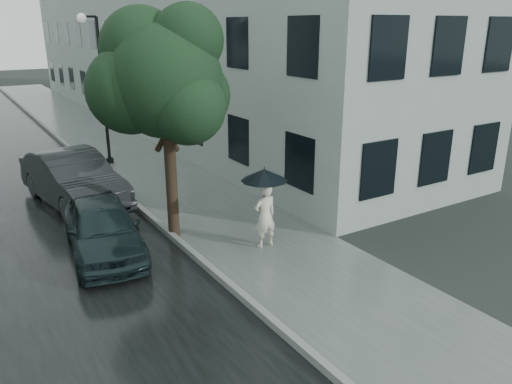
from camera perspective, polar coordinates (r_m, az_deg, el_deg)
ground at (r=10.70m, az=6.27°, el=-10.19°), size 120.00×120.00×0.00m
sidewalk at (r=20.88m, az=-13.97°, el=3.81°), size 3.50×60.00×0.01m
kerb_near at (r=20.40m, az=-18.83°, el=3.22°), size 0.15×60.00×0.15m
building_near at (r=29.11m, az=-9.52°, el=17.10°), size 7.02×36.00×9.00m
pedestrian at (r=11.91m, az=1.04°, el=-2.74°), size 0.59×0.39×1.58m
umbrella at (r=11.53m, az=0.94°, el=1.97°), size 1.31×1.31×1.09m
street_tree at (r=12.09m, az=-10.48°, el=12.56°), size 3.49×3.17×5.64m
lamp_post at (r=19.72m, az=-17.54°, el=11.96°), size 0.84×0.41×5.52m
car_near at (r=12.12m, az=-17.11°, el=-3.91°), size 2.05×4.03×1.31m
car_far at (r=15.75m, az=-20.15°, el=1.43°), size 2.35×4.97×1.58m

